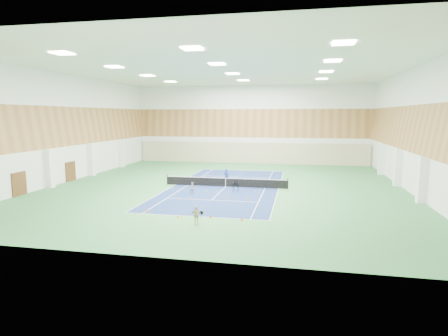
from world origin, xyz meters
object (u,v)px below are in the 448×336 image
object	(u,v)px
tennis_net	(226,182)
ball_cart	(236,187)
child_apron	(196,215)
coach	(226,176)
child_court	(193,188)

from	to	relation	value
tennis_net	ball_cart	distance (m)	2.76
child_apron	ball_cart	bearing A→B (deg)	72.04
tennis_net	child_apron	bearing A→B (deg)	-87.35
coach	child_apron	distance (m)	15.62
tennis_net	child_court	size ratio (longest dim) A/B	11.15
coach	child_apron	size ratio (longest dim) A/B	1.28
ball_cart	coach	bearing A→B (deg)	112.23
tennis_net	child_apron	distance (m)	13.75
coach	child_court	xyz separation A→B (m)	(-2.05, -6.06, -0.23)
child_court	ball_cart	distance (m)	4.25
child_court	child_apron	size ratio (longest dim) A/B	0.91
tennis_net	child_apron	world-z (taller)	child_apron
coach	ball_cart	xyz separation A→B (m)	(1.76, -4.19, -0.36)
child_apron	ball_cart	distance (m)	11.43
tennis_net	child_court	xyz separation A→B (m)	(-2.35, -4.20, 0.02)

